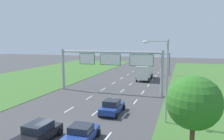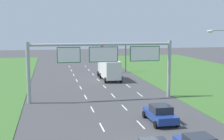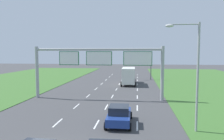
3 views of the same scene
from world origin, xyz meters
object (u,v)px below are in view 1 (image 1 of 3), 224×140
object	(u,v)px
street_lamp	(163,74)
car_lead_silver	(81,134)
box_truck	(145,72)
car_mid_lane	(38,132)
car_near_red	(112,107)
sign_gantry	(111,62)
roadside_tree_near	(194,103)
traffic_light_mast	(161,60)

from	to	relation	value
street_lamp	car_lead_silver	bearing A→B (deg)	-132.02
car_lead_silver	box_truck	size ratio (longest dim) A/B	0.50
car_lead_silver	car_mid_lane	size ratio (longest dim) A/B	0.89
car_near_red	sign_gantry	distance (m)	11.14
car_near_red	roadside_tree_near	size ratio (longest dim) A/B	0.73
car_near_red	street_lamp	xyz separation A→B (m)	(5.76, -1.20, 4.27)
sign_gantry	street_lamp	xyz separation A→B (m)	(9.11, -10.99, 0.13)
car_lead_silver	car_mid_lane	bearing A→B (deg)	-164.94
box_truck	street_lamp	bearing A→B (deg)	-77.69
car_lead_silver	roadside_tree_near	xyz separation A→B (m)	(8.61, 0.61, 3.23)
box_truck	sign_gantry	size ratio (longest dim) A/B	0.47
sign_gantry	roadside_tree_near	world-z (taller)	sign_gantry
car_mid_lane	roadside_tree_near	world-z (taller)	roadside_tree_near
car_mid_lane	traffic_light_mast	size ratio (longest dim) A/B	0.81
car_lead_silver	sign_gantry	distance (m)	18.34
car_mid_lane	street_lamp	bearing A→B (deg)	41.95
car_near_red	roadside_tree_near	bearing A→B (deg)	-40.95
car_near_red	roadside_tree_near	xyz separation A→B (m)	(8.44, -7.18, 3.16)
car_mid_lane	car_near_red	bearing A→B (deg)	70.70
car_near_red	car_mid_lane	size ratio (longest dim) A/B	0.96
box_truck	car_lead_silver	bearing A→B (deg)	-91.12
roadside_tree_near	traffic_light_mast	bearing A→B (deg)	98.62
roadside_tree_near	car_near_red	bearing A→B (deg)	139.60
traffic_light_mast	street_lamp	world-z (taller)	street_lamp
box_truck	roadside_tree_near	bearing A→B (deg)	-75.50
sign_gantry	street_lamp	distance (m)	14.27
roadside_tree_near	car_lead_silver	bearing A→B (deg)	-175.98
car_near_red	car_lead_silver	bearing A→B (deg)	-91.82
car_lead_silver	street_lamp	world-z (taller)	street_lamp
street_lamp	roadside_tree_near	distance (m)	6.64
car_near_red	car_lead_silver	world-z (taller)	car_near_red
box_truck	sign_gantry	xyz separation A→B (m)	(-3.21, -13.83, 3.19)
car_lead_silver	box_truck	bearing A→B (deg)	87.77
car_mid_lane	box_truck	size ratio (longest dim) A/B	0.57
roadside_tree_near	box_truck	bearing A→B (deg)	105.56
car_near_red	traffic_light_mast	size ratio (longest dim) A/B	0.78
car_lead_silver	car_mid_lane	distance (m)	3.54
traffic_light_mast	street_lamp	xyz separation A→B (m)	(3.13, -32.36, 1.21)
car_mid_lane	sign_gantry	bearing A→B (deg)	91.98
car_lead_silver	street_lamp	bearing A→B (deg)	45.81
car_lead_silver	street_lamp	xyz separation A→B (m)	(5.93, 6.58, 4.33)
box_truck	traffic_light_mast	bearing A→B (deg)	68.77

